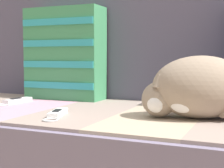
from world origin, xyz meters
TOP-DOWN VIEW (x-y plane):
  - couch at (0.00, 0.14)m, footprint 1.75×0.82m
  - sofa_backrest at (0.00, 0.48)m, footprint 1.71×0.14m
  - throw_pillow_striped at (-0.38, 0.33)m, footprint 0.37×0.14m
  - sleeping_cat at (0.26, 0.06)m, footprint 0.36×0.28m
  - game_remote_near at (-0.50, 0.13)m, footprint 0.06×0.19m
  - game_remote_far at (-0.17, -0.08)m, footprint 0.10×0.19m

SIDE VIEW (x-z plane):
  - couch at x=0.00m, z-range 0.00..0.36m
  - game_remote_far at x=-0.17m, z-range 0.36..0.38m
  - game_remote_near at x=-0.50m, z-range 0.36..0.38m
  - sleeping_cat at x=0.26m, z-range 0.36..0.56m
  - throw_pillow_striped at x=-0.38m, z-range 0.36..0.78m
  - sofa_backrest at x=0.00m, z-range 0.36..0.89m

